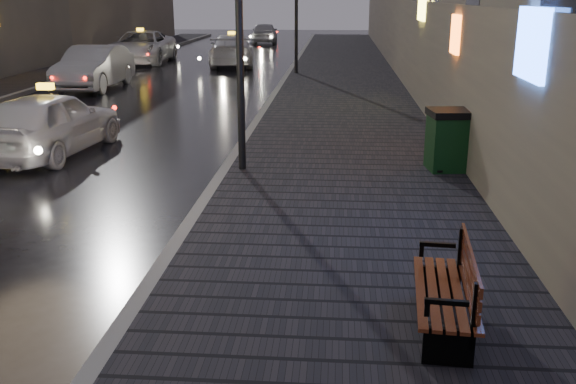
% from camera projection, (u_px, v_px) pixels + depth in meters
% --- Properties ---
extents(sidewalk, '(4.60, 58.00, 0.15)m').
position_uv_depth(sidewalk, '(344.00, 78.00, 26.66)').
color(sidewalk, black).
rests_on(sidewalk, ground).
extents(curb, '(0.20, 58.00, 0.15)m').
position_uv_depth(curb, '(286.00, 77.00, 26.84)').
color(curb, slate).
rests_on(curb, ground).
extents(sidewalk_far, '(2.40, 58.00, 0.15)m').
position_uv_depth(sidewalk_far, '(50.00, 75.00, 27.60)').
color(sidewalk_far, black).
rests_on(sidewalk_far, ground).
extents(curb_far, '(0.20, 58.00, 0.15)m').
position_uv_depth(curb_far, '(80.00, 75.00, 27.50)').
color(curb_far, slate).
rests_on(curb_far, ground).
extents(bench, '(0.71, 1.71, 0.85)m').
position_uv_depth(bench, '(452.00, 290.00, 6.40)').
color(bench, black).
rests_on(bench, sidewalk).
extents(trash_bin, '(0.86, 0.86, 1.17)m').
position_uv_depth(trash_bin, '(448.00, 139.00, 12.27)').
color(trash_bin, black).
rests_on(trash_bin, sidewalk).
extents(taxi_near, '(2.11, 4.37, 1.44)m').
position_uv_depth(taxi_near, '(49.00, 123.00, 13.99)').
color(taxi_near, silver).
rests_on(taxi_near, ground).
extents(car_left_mid, '(1.69, 4.78, 1.57)m').
position_uv_depth(car_left_mid, '(94.00, 68.00, 23.91)').
color(car_left_mid, '#A8A8B0').
rests_on(car_left_mid, ground).
extents(taxi_mid, '(2.81, 5.50, 1.53)m').
position_uv_depth(taxi_mid, '(232.00, 50.00, 31.55)').
color(taxi_mid, silver).
rests_on(taxi_mid, ground).
extents(taxi_far, '(2.95, 5.95, 1.62)m').
position_uv_depth(taxi_far, '(141.00, 47.00, 32.89)').
color(taxi_far, silver).
rests_on(taxi_far, ground).
extents(car_far, '(2.06, 4.49, 1.49)m').
position_uv_depth(car_far, '(265.00, 33.00, 46.04)').
color(car_far, '#A4A3AC').
rests_on(car_far, ground).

